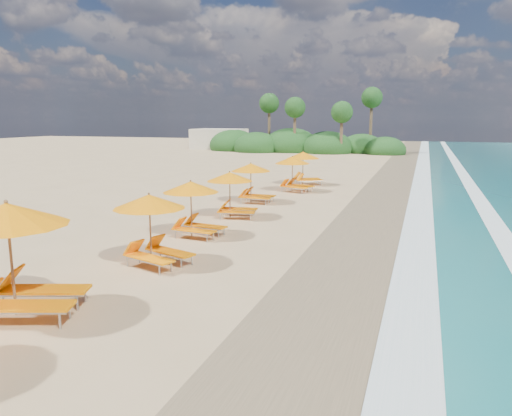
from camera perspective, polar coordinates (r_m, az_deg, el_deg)
ground at (r=17.66m, az=0.00°, el=-3.83°), size 160.00×160.00×0.00m
wet_sand at (r=16.83m, az=13.03°, el=-4.81°), size 4.00×160.00×0.01m
surf_foam at (r=16.79m, az=22.27°, el=-5.30°), size 4.00×160.00×0.01m
station_2 at (r=11.97m, az=-25.81°, el=-4.57°), size 3.36×3.29×2.63m
station_3 at (r=14.87m, az=-11.81°, el=-1.94°), size 2.78×2.71×2.19m
station_4 at (r=18.22m, az=-7.13°, el=0.35°), size 2.44×2.30×2.12m
station_5 at (r=21.58m, az=-2.65°, el=1.93°), size 2.48×2.37×2.07m
station_6 at (r=25.39m, az=-0.26°, el=3.26°), size 2.26×2.09×2.09m
station_7 at (r=29.30m, az=4.52°, el=4.25°), size 2.68×2.60×2.14m
station_8 at (r=32.44m, az=5.78°, el=4.91°), size 2.94×2.94×2.21m
treeline at (r=63.70m, az=4.91°, el=7.42°), size 25.80×8.80×9.74m
beach_building at (r=69.91m, az=-4.30°, el=8.03°), size 7.00×5.00×2.80m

